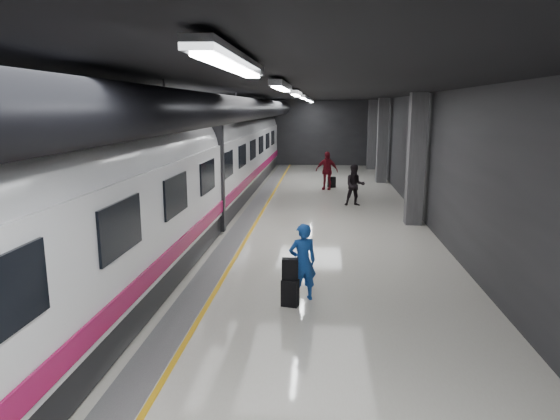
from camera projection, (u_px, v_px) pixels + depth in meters
name	position (u px, v px, depth m)	size (l,w,h in m)	color
ground	(278.00, 235.00, 15.95)	(40.00, 40.00, 0.00)	beige
platform_hall	(272.00, 122.00, 16.20)	(10.02, 40.02, 4.51)	black
train	(177.00, 170.00, 15.81)	(3.05, 38.00, 4.05)	black
traveler_main	(303.00, 262.00, 10.45)	(0.61, 0.40, 1.66)	#174DB2
suitcase_main	(290.00, 293.00, 10.22)	(0.34, 0.22, 0.56)	black
shoulder_bag	(290.00, 269.00, 10.16)	(0.33, 0.18, 0.44)	black
traveler_far_a	(355.00, 185.00, 20.57)	(0.83, 0.65, 1.71)	black
traveler_far_b	(327.00, 171.00, 24.66)	(1.10, 0.46, 1.88)	maroon
suitcase_far	(332.00, 182.00, 25.44)	(0.37, 0.24, 0.54)	black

